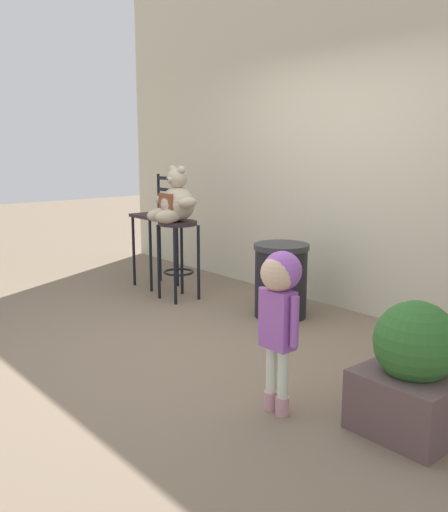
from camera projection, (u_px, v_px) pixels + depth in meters
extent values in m
plane|color=#796653|center=(193.00, 349.00, 4.43)|extent=(24.00, 24.00, 0.00)
cube|color=beige|center=(358.00, 112.00, 5.30)|extent=(7.34, 0.30, 3.74)
cylinder|color=#2A1E24|center=(178.00, 223.00, 5.73)|extent=(0.39, 0.39, 0.04)
cylinder|color=black|center=(159.00, 262.00, 5.83)|extent=(0.03, 0.03, 0.77)
cylinder|color=black|center=(175.00, 267.00, 5.61)|extent=(0.03, 0.03, 0.77)
cylinder|color=black|center=(182.00, 258.00, 6.01)|extent=(0.03, 0.03, 0.77)
cylinder|color=black|center=(198.00, 263.00, 5.79)|extent=(0.03, 0.03, 0.77)
torus|color=black|center=(179.00, 272.00, 5.83)|extent=(0.32, 0.32, 0.02)
sphere|color=#B5A78E|center=(178.00, 204.00, 5.69)|extent=(0.35, 0.35, 0.35)
cube|color=brown|center=(166.00, 204.00, 5.60)|extent=(0.22, 0.03, 0.21)
sphere|color=#B5A78E|center=(177.00, 178.00, 5.64)|extent=(0.20, 0.20, 0.20)
ellipsoid|color=#B1A98B|center=(170.00, 179.00, 5.59)|extent=(0.09, 0.06, 0.06)
sphere|color=black|center=(168.00, 179.00, 5.57)|extent=(0.02, 0.02, 0.02)
sphere|color=#B5A78E|center=(173.00, 169.00, 5.68)|extent=(0.08, 0.08, 0.08)
sphere|color=#B5A78E|center=(181.00, 170.00, 5.57)|extent=(0.08, 0.08, 0.08)
ellipsoid|color=#B5A78E|center=(164.00, 199.00, 5.83)|extent=(0.12, 0.19, 0.11)
ellipsoid|color=#B5A78E|center=(188.00, 202.00, 5.51)|extent=(0.12, 0.19, 0.11)
ellipsoid|color=#B5A78E|center=(160.00, 215.00, 5.67)|extent=(0.12, 0.30, 0.14)
ellipsoid|color=#B5A78E|center=(169.00, 216.00, 5.55)|extent=(0.12, 0.30, 0.14)
cylinder|color=#C88F99|center=(271.00, 400.00, 3.42)|extent=(0.08, 0.08, 0.11)
cylinder|color=silver|center=(271.00, 369.00, 3.38)|extent=(0.06, 0.06, 0.29)
cylinder|color=#C88F99|center=(282.00, 406.00, 3.35)|extent=(0.08, 0.08, 0.11)
cylinder|color=silver|center=(283.00, 374.00, 3.31)|extent=(0.06, 0.06, 0.29)
cube|color=#9853B4|center=(278.00, 319.00, 3.28)|extent=(0.20, 0.12, 0.35)
cylinder|color=#9853B4|center=(262.00, 311.00, 3.38)|extent=(0.05, 0.05, 0.30)
cylinder|color=#9853B4|center=(295.00, 322.00, 3.18)|extent=(0.05, 0.05, 0.30)
sphere|color=#D8B293|center=(279.00, 273.00, 3.23)|extent=(0.21, 0.21, 0.21)
sphere|color=#9B56B9|center=(282.00, 271.00, 3.25)|extent=(0.23, 0.23, 0.23)
cylinder|color=black|center=(281.00, 283.00, 5.23)|extent=(0.48, 0.48, 0.63)
cylinder|color=#2D2D33|center=(282.00, 247.00, 5.16)|extent=(0.51, 0.51, 0.05)
cube|color=#2A1E24|center=(155.00, 215.00, 6.27)|extent=(0.41, 0.41, 0.03)
cylinder|color=black|center=(134.00, 251.00, 6.38)|extent=(0.03, 0.03, 0.78)
cylinder|color=black|center=(151.00, 256.00, 6.11)|extent=(0.03, 0.03, 0.78)
cylinder|color=black|center=(160.00, 248.00, 6.60)|extent=(0.03, 0.03, 0.78)
cylinder|color=black|center=(177.00, 252.00, 6.33)|extent=(0.03, 0.03, 0.78)
cylinder|color=black|center=(159.00, 193.00, 6.47)|extent=(0.03, 0.03, 0.43)
cylinder|color=black|center=(176.00, 195.00, 6.21)|extent=(0.03, 0.03, 0.43)
cube|color=black|center=(167.00, 201.00, 6.36)|extent=(0.35, 0.02, 0.04)
cube|color=black|center=(167.00, 190.00, 6.33)|extent=(0.35, 0.02, 0.04)
cube|color=black|center=(167.00, 178.00, 6.31)|extent=(0.35, 0.02, 0.04)
cube|color=brown|center=(412.00, 401.00, 3.15)|extent=(0.54, 0.54, 0.35)
sphere|color=#31692C|center=(416.00, 342.00, 3.08)|extent=(0.46, 0.46, 0.46)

